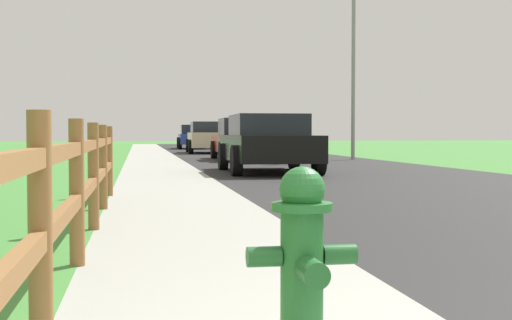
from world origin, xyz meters
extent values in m
plane|color=#488E3D|center=(0.00, 25.00, 0.00)|extent=(120.00, 120.00, 0.00)
cube|color=#292929|center=(3.50, 27.00, 0.00)|extent=(7.00, 66.00, 0.01)
cube|color=#ABABA1|center=(-3.00, 27.00, 0.00)|extent=(6.00, 66.00, 0.01)
cube|color=#488E3D|center=(-4.50, 27.00, 0.01)|extent=(5.00, 66.00, 0.00)
cylinder|color=#287233|center=(-0.88, 1.07, 0.34)|extent=(0.18, 0.18, 0.68)
cylinder|color=#287233|center=(-0.88, 1.07, 0.66)|extent=(0.26, 0.26, 0.03)
sphere|color=#287233|center=(-0.88, 1.07, 0.73)|extent=(0.19, 0.19, 0.19)
cube|color=#22612B|center=(-0.88, 1.07, 0.79)|extent=(0.04, 0.04, 0.04)
cylinder|color=#22612B|center=(-1.05, 1.07, 0.45)|extent=(0.14, 0.09, 0.09)
cylinder|color=#22612B|center=(-0.72, 1.07, 0.45)|extent=(0.14, 0.09, 0.09)
cylinder|color=#22612B|center=(-0.88, 0.89, 0.42)|extent=(0.11, 0.17, 0.11)
cylinder|color=olive|center=(-2.00, 1.49, 0.54)|extent=(0.11, 0.11, 1.07)
cylinder|color=olive|center=(-2.00, 3.40, 0.54)|extent=(0.11, 0.11, 1.07)
cylinder|color=olive|center=(-2.00, 5.31, 0.54)|extent=(0.11, 0.11, 1.07)
cylinder|color=olive|center=(-2.00, 7.22, 0.54)|extent=(0.11, 0.11, 1.07)
cylinder|color=olive|center=(-2.00, 9.13, 0.54)|extent=(0.11, 0.11, 1.07)
cube|color=olive|center=(-2.00, 4.36, 0.48)|extent=(0.07, 9.55, 0.09)
cube|color=olive|center=(-2.00, 4.36, 0.86)|extent=(0.07, 9.55, 0.09)
cube|color=black|center=(1.58, 15.07, 0.61)|extent=(1.95, 4.42, 0.62)
cube|color=#1E232B|center=(1.58, 15.05, 1.17)|extent=(1.70, 2.24, 0.51)
cylinder|color=black|center=(2.52, 13.70, 0.35)|extent=(0.23, 0.70, 0.70)
cylinder|color=black|center=(0.62, 13.72, 0.35)|extent=(0.23, 0.70, 0.70)
cylinder|color=black|center=(2.55, 16.43, 0.35)|extent=(0.23, 0.70, 0.70)
cylinder|color=black|center=(0.64, 16.45, 0.35)|extent=(0.23, 0.70, 0.70)
cube|color=maroon|center=(2.19, 23.25, 0.59)|extent=(1.89, 4.68, 0.61)
cube|color=#1E232B|center=(2.19, 23.14, 1.20)|extent=(1.63, 2.12, 0.61)
cylinder|color=black|center=(3.08, 21.80, 0.33)|extent=(0.23, 0.67, 0.67)
cylinder|color=black|center=(1.26, 21.82, 0.33)|extent=(0.23, 0.67, 0.67)
cylinder|color=black|center=(3.12, 24.68, 0.33)|extent=(0.23, 0.67, 0.67)
cylinder|color=black|center=(1.29, 24.71, 0.33)|extent=(0.23, 0.67, 0.67)
cube|color=#C6B793|center=(1.78, 32.07, 0.64)|extent=(1.88, 4.69, 0.71)
cube|color=#1E232B|center=(1.78, 32.00, 1.25)|extent=(1.62, 2.57, 0.51)
cylinder|color=black|center=(2.62, 30.60, 0.33)|extent=(0.24, 0.67, 0.67)
cylinder|color=black|center=(0.86, 30.65, 0.33)|extent=(0.24, 0.67, 0.67)
cylinder|color=black|center=(2.70, 33.48, 0.33)|extent=(0.24, 0.67, 0.67)
cylinder|color=black|center=(0.94, 33.53, 0.33)|extent=(0.24, 0.67, 0.67)
cube|color=navy|center=(1.89, 41.58, 0.60)|extent=(2.00, 4.87, 0.61)
cube|color=#1E232B|center=(1.88, 41.36, 1.19)|extent=(1.70, 2.12, 0.57)
cylinder|color=black|center=(2.78, 40.06, 0.35)|extent=(0.24, 0.71, 0.70)
cylinder|color=black|center=(0.92, 40.12, 0.35)|extent=(0.24, 0.71, 0.70)
cylinder|color=black|center=(2.86, 43.05, 0.35)|extent=(0.24, 0.71, 0.70)
cylinder|color=black|center=(1.00, 43.10, 0.35)|extent=(0.24, 0.71, 0.70)
cylinder|color=gray|center=(6.14, 22.61, 3.28)|extent=(0.14, 0.14, 6.55)
camera|label=1|loc=(-1.56, -1.78, 0.97)|focal=48.93mm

